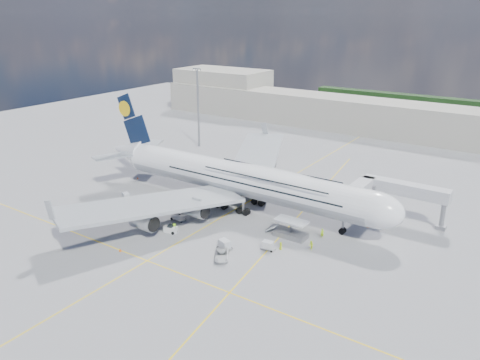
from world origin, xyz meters
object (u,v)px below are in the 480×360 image
Objects in this scene: crew_tug at (175,228)px; crew_van at (281,246)px; cone_wing_left_inner at (274,181)px; cone_wing_right_outer at (120,250)px; crew_loader at (311,245)px; cargo_loader at (290,231)px; dolly_nose_far at (268,245)px; light_mast at (198,107)px; baggage_tug at (171,229)px; dolly_back at (165,199)px; service_van at (222,255)px; dolly_row_c at (178,212)px; catering_truck_outer at (263,157)px; jet_bridge at (386,191)px; airliner at (241,179)px; dolly_row_b at (178,219)px; dolly_nose_near at (225,244)px; catering_truck_inner at (249,183)px; dolly_row_a at (126,196)px; cone_wing_right_inner at (160,209)px; cone_tail at (138,178)px; cone_wing_left_outer at (237,173)px; crew_nose at (322,233)px; crew_wing at (140,219)px; cone_nose at (368,226)px.

crew_van is at bearing 37.39° from crew_tug.
cone_wing_right_outer reaches higher than cone_wing_left_inner.
cargo_loader is at bearing -167.58° from crew_loader.
dolly_nose_far is 2.41m from crew_van.
baggage_tug is (35.85, -54.01, -12.45)m from light_mast.
service_van is at bearing -29.21° from dolly_back.
catering_truck_outer is (-3.83, 42.60, 1.39)m from dolly_row_c.
crew_loader is 37.73m from cone_wing_left_inner.
jet_bridge is at bearing 26.80° from dolly_row_c.
cone_wing_left_inner is (-31.68, 7.96, -6.61)m from jet_bridge.
dolly_row_b is at bearing -117.55° from airliner.
catering_truck_inner is (-12.67, 28.15, 1.03)m from dolly_nose_near.
catering_truck_outer reaches higher than dolly_row_a.
cone_wing_right_inner reaches higher than dolly_row_c.
dolly_row_a is at bearing -178.84° from dolly_row_c.
cone_tail is (-33.66, 0.34, -6.58)m from airliner.
light_mast reaches higher than cone_wing_left_outer.
crew_loader is at bearing -26.50° from catering_truck_outer.
dolly_back is at bearing -178.16° from cargo_loader.
crew_van is (33.47, -4.73, -0.35)m from dolly_back.
dolly_nose_near reaches higher than cone_wing_left_inner.
dolly_row_a is 0.89× the size of dolly_nose_near.
light_mast is 43.37m from cone_wing_left_inner.
crew_loader is (13.66, 8.92, -0.09)m from dolly_nose_near.
light_mast is 8.69× the size of dolly_nose_far.
cone_wing_right_inner is (11.05, -0.23, -0.60)m from dolly_row_a.
crew_nose is at bearing 52.17° from crew_tug.
service_van is at bearing -26.67° from cone_tail.
cargo_loader is at bearing -36.54° from light_mast.
crew_loader is at bearing 12.54° from service_van.
cone_nose is (40.88, 24.77, -0.55)m from crew_wing.
crew_nose is at bearing 4.74° from dolly_back.
cone_wing_left_inner is at bearing 74.51° from service_van.
baggage_tug is (5.38, -8.25, 0.45)m from dolly_row_c.
jet_bridge is 45.40m from dolly_row_c.
cone_wing_left_inner is at bearing 84.43° from cone_wing_right_outer.
catering_truck_outer reaches higher than dolly_row_b.
catering_truck_outer is at bearing 86.81° from catering_truck_inner.
cone_wing_left_outer is 0.87× the size of cone_wing_right_inner.
light_mast is 60.22m from dolly_row_b.
catering_truck_outer is 3.97× the size of crew_wing.
airliner is 23.83m from crew_wing.
dolly_row_b is 2.37× the size of crew_van.
crew_wing is 3.11× the size of cone_wing_left_outer.
jet_bridge reaches higher than crew_loader.
airliner is at bearing 77.11° from cone_wing_right_outer.
cone_tail is at bearing 120.67° from service_van.
crew_loader is 36.75m from cone_wing_right_inner.
light_mast reaches higher than dolly_row_b.
jet_bridge reaches higher than dolly_row_b.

